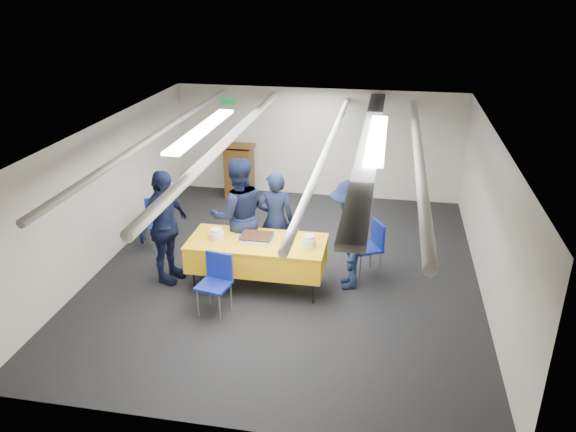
% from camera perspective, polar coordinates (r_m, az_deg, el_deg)
% --- Properties ---
extents(ground, '(7.00, 7.00, 0.00)m').
position_cam_1_polar(ground, '(9.13, -0.07, -5.55)').
color(ground, black).
rests_on(ground, ground).
extents(room_shell, '(6.00, 7.00, 2.30)m').
position_cam_1_polar(room_shell, '(8.78, 1.01, 6.10)').
color(room_shell, silver).
rests_on(room_shell, ground).
extents(serving_table, '(2.05, 0.92, 0.77)m').
position_cam_1_polar(serving_table, '(8.45, -3.14, -3.81)').
color(serving_table, black).
rests_on(serving_table, ground).
extents(sheet_cake, '(0.50, 0.38, 0.09)m').
position_cam_1_polar(sheet_cake, '(8.36, -3.19, -2.20)').
color(sheet_cake, white).
rests_on(sheet_cake, serving_table).
extents(plate_stack_left, '(0.22, 0.22, 0.17)m').
position_cam_1_polar(plate_stack_left, '(8.43, -7.27, -1.86)').
color(plate_stack_left, white).
rests_on(plate_stack_left, serving_table).
extents(plate_stack_right, '(0.21, 0.21, 0.18)m').
position_cam_1_polar(plate_stack_right, '(8.14, 2.12, -2.59)').
color(plate_stack_right, white).
rests_on(plate_stack_right, serving_table).
extents(podium, '(0.62, 0.53, 1.25)m').
position_cam_1_polar(podium, '(11.95, -4.98, 4.70)').
color(podium, brown).
rests_on(podium, ground).
extents(chair_near, '(0.49, 0.49, 0.87)m').
position_cam_1_polar(chair_near, '(7.92, -7.29, -6.22)').
color(chair_near, gray).
rests_on(chair_near, ground).
extents(chair_right, '(0.57, 0.57, 0.87)m').
position_cam_1_polar(chair_right, '(8.93, 8.48, -2.70)').
color(chair_right, gray).
rests_on(chair_right, ground).
extents(chair_left, '(0.58, 0.58, 0.87)m').
position_cam_1_polar(chair_left, '(9.99, -13.01, -0.15)').
color(chair_left, gray).
rests_on(chair_left, ground).
extents(sailor_a, '(0.65, 0.48, 1.63)m').
position_cam_1_polar(sailor_a, '(8.93, -1.29, -0.43)').
color(sailor_a, black).
rests_on(sailor_a, ground).
extents(sailor_b, '(1.13, 1.04, 1.88)m').
position_cam_1_polar(sailor_b, '(8.81, -5.07, 0.05)').
color(sailor_b, black).
rests_on(sailor_b, ground).
extents(sailor_c, '(0.71, 1.13, 1.80)m').
position_cam_1_polar(sailor_c, '(8.68, -12.46, -1.13)').
color(sailor_c, black).
rests_on(sailor_c, ground).
extents(sailor_d, '(0.82, 1.19, 1.69)m').
position_cam_1_polar(sailor_d, '(8.39, 6.25, -1.96)').
color(sailor_d, black).
rests_on(sailor_d, ground).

